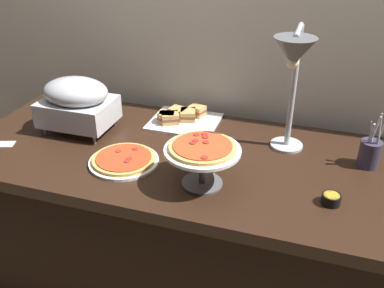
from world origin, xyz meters
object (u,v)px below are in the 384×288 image
chafing_dish (77,101)px  sandwich_platter (181,118)px  heat_lamp (293,65)px  utensil_holder (370,153)px  pizza_plate_front (124,160)px  pizza_plate_center (202,153)px  sauce_cup_near (331,199)px

chafing_dish → sandwich_platter: bearing=27.9°
heat_lamp → utensil_holder: size_ratio=2.32×
chafing_dish → heat_lamp: bearing=-1.3°
pizza_plate_front → pizza_plate_center: pizza_plate_center is taller
pizza_plate_center → sauce_cup_near: 0.48m
pizza_plate_center → heat_lamp: bearing=41.4°
heat_lamp → pizza_plate_front: bearing=-162.9°
chafing_dish → heat_lamp: size_ratio=0.60×
heat_lamp → sauce_cup_near: 0.49m
heat_lamp → sandwich_platter: bearing=154.9°
heat_lamp → sandwich_platter: size_ratio=1.66×
pizza_plate_front → utensil_holder: bearing=16.7°
chafing_dish → sauce_cup_near: bearing=-11.7°
pizza_plate_front → chafing_dish: bearing=147.3°
heat_lamp → pizza_plate_front: heat_lamp is taller
heat_lamp → pizza_plate_front: size_ratio=1.88×
chafing_dish → pizza_plate_center: 0.72m
chafing_dish → sauce_cup_near: chafing_dish is taller
pizza_plate_front → utensil_holder: utensil_holder is taller
chafing_dish → pizza_plate_front: (0.33, -0.21, -0.13)m
chafing_dish → utensil_holder: bearing=3.3°
utensil_holder → pizza_plate_front: bearing=-163.3°
chafing_dish → utensil_holder: size_ratio=1.39×
chafing_dish → sauce_cup_near: size_ratio=4.78×
sandwich_platter → sauce_cup_near: sandwich_platter is taller
utensil_holder → heat_lamp: bearing=-164.2°
heat_lamp → sandwich_platter: heat_lamp is taller
pizza_plate_front → sauce_cup_near: sauce_cup_near is taller
utensil_holder → chafing_dish: bearing=-176.7°
pizza_plate_front → sandwich_platter: 0.44m
pizza_plate_center → chafing_dish: bearing=159.2°
pizza_plate_center → sauce_cup_near: bearing=2.5°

